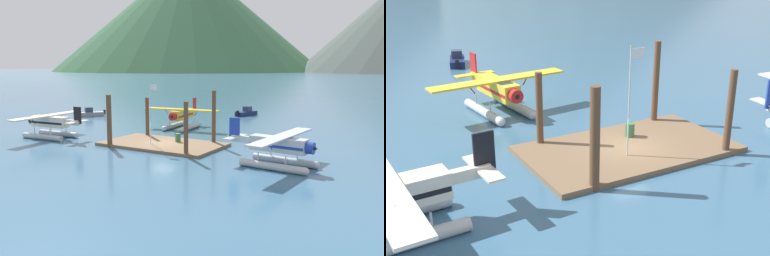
{
  "view_description": "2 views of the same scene",
  "coord_description": "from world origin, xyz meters",
  "views": [
    {
      "loc": [
        24.1,
        -34.94,
        8.48
      ],
      "look_at": [
        1.66,
        3.25,
        1.57
      ],
      "focal_mm": 38.28,
      "sensor_mm": 36.0,
      "label": 1
    },
    {
      "loc": [
        -15.48,
        -21.87,
        11.29
      ],
      "look_at": [
        -2.26,
        2.14,
        1.19
      ],
      "focal_mm": 44.81,
      "sensor_mm": 36.0,
      "label": 2
    }
  ],
  "objects": [
    {
      "name": "piling_far_left",
      "position": [
        -4.34,
        3.16,
        2.34
      ],
      "size": [
        0.42,
        0.42,
        4.69
      ],
      "primitive_type": "cylinder",
      "color": "brown",
      "rests_on": "ground"
    },
    {
      "name": "piling_near_left",
      "position": [
        -4.35,
        -3.35,
        2.71
      ],
      "size": [
        0.51,
        0.51,
        5.41
      ],
      "primitive_type": "cylinder",
      "color": "brown",
      "rests_on": "ground"
    },
    {
      "name": "seaplane_cream_port_aft",
      "position": [
        -13.84,
        -2.89,
        1.58
      ],
      "size": [
        7.97,
        10.47,
        3.84
      ],
      "color": "#B7BABF",
      "rests_on": "ground"
    },
    {
      "name": "boat_navy_open_north",
      "position": [
        -2.48,
        28.41,
        0.49
      ],
      "size": [
        2.55,
        4.78,
        1.5
      ],
      "color": "navy",
      "rests_on": "ground"
    },
    {
      "name": "ground_plane",
      "position": [
        0.0,
        0.0,
        0.0
      ],
      "size": [
        1200.0,
        1200.0,
        0.0
      ],
      "primitive_type": "plane",
      "color": "#38607F"
    },
    {
      "name": "fuel_drum",
      "position": [
        1.04,
        1.34,
        0.74
      ],
      "size": [
        0.62,
        0.62,
        0.88
      ],
      "color": "#33663D",
      "rests_on": "dock_platform"
    },
    {
      "name": "dock_platform",
      "position": [
        0.0,
        0.0,
        0.15
      ],
      "size": [
        12.56,
        7.07,
        0.3
      ],
      "primitive_type": "cube",
      "color": "brown",
      "rests_on": "ground"
    },
    {
      "name": "flagpole",
      "position": [
        -0.67,
        -1.06,
        4.22
      ],
      "size": [
        0.95,
        0.1,
        6.33
      ],
      "color": "silver",
      "rests_on": "dock_platform"
    },
    {
      "name": "piling_far_right",
      "position": [
        4.36,
        3.2,
        2.89
      ],
      "size": [
        0.43,
        0.43,
        5.78
      ],
      "primitive_type": "cylinder",
      "color": "brown",
      "rests_on": "ground"
    },
    {
      "name": "piling_near_right",
      "position": [
        4.79,
        -3.17,
        2.57
      ],
      "size": [
        0.42,
        0.42,
        5.13
      ],
      "primitive_type": "cylinder",
      "color": "brown",
      "rests_on": "ground"
    },
    {
      "name": "seaplane_yellow_bow_left",
      "position": [
        -4.26,
        10.68,
        1.58
      ],
      "size": [
        10.49,
        7.95,
        3.84
      ],
      "color": "#B7BABF",
      "rests_on": "ground"
    }
  ]
}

